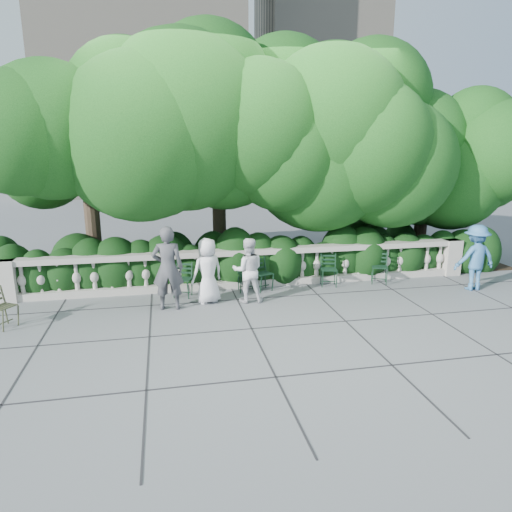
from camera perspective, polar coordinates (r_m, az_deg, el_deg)
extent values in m
plane|color=#585B60|center=(10.24, 1.13, -6.75)|extent=(90.00, 90.00, 0.00)
cube|color=#9E998E|center=(11.88, -0.77, -3.37)|extent=(12.00, 0.32, 0.18)
cube|color=#9E998E|center=(11.66, -0.79, 0.58)|extent=(12.00, 0.36, 0.14)
cube|color=#9E998E|center=(12.14, -28.69, -2.71)|extent=(0.44, 0.44, 1.00)
cube|color=#9E998E|center=(14.02, 23.11, -0.10)|extent=(0.44, 0.44, 1.00)
cylinder|color=#3F3023|center=(13.08, -19.69, 3.31)|extent=(0.40, 0.40, 2.80)
ellipsoid|color=#103B10|center=(12.46, -20.82, 13.31)|extent=(5.28, 5.28, 3.96)
cylinder|color=#3F3023|center=(13.59, -4.63, 5.71)|extent=(0.40, 0.40, 3.40)
ellipsoid|color=#103B10|center=(12.97, -4.58, 17.47)|extent=(6.24, 6.24, 4.68)
cylinder|color=#3F3023|center=(13.81, 10.37, 4.83)|extent=(0.40, 0.40, 3.00)
ellipsoid|color=#103B10|center=(13.24, 11.59, 14.91)|extent=(5.52, 5.52, 4.14)
cylinder|color=#3F3023|center=(15.63, 19.95, 4.50)|extent=(0.40, 0.40, 2.60)
ellipsoid|color=#103B10|center=(15.13, 21.40, 12.11)|extent=(4.80, 4.80, 3.60)
imported|color=silver|center=(10.55, -6.08, -1.85)|extent=(0.88, 0.74, 1.53)
imported|color=#404045|center=(10.21, -10.97, -1.51)|extent=(0.73, 0.51, 1.89)
imported|color=silver|center=(10.56, -1.01, -1.79)|extent=(0.79, 0.65, 1.52)
imported|color=teal|center=(12.69, 25.71, -0.18)|extent=(1.08, 0.63, 1.66)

